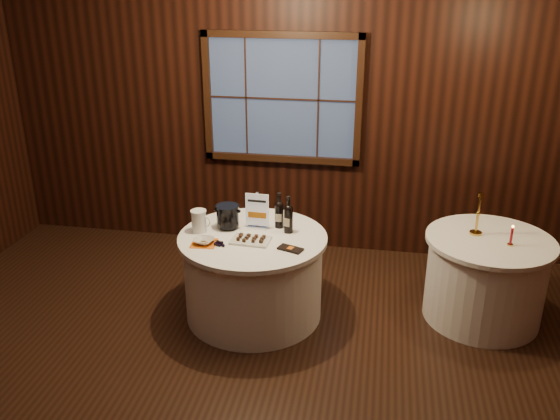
% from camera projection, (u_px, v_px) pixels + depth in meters
% --- Properties ---
extents(ground, '(6.00, 6.00, 0.00)m').
position_uv_depth(ground, '(226.00, 384.00, 4.44)').
color(ground, black).
rests_on(ground, ground).
extents(back_wall, '(6.00, 0.10, 3.00)m').
position_uv_depth(back_wall, '(282.00, 108.00, 6.12)').
color(back_wall, black).
rests_on(back_wall, ground).
extents(main_table, '(1.28, 1.28, 0.77)m').
position_uv_depth(main_table, '(253.00, 275.00, 5.21)').
color(main_table, white).
rests_on(main_table, ground).
extents(side_table, '(1.08, 1.08, 0.77)m').
position_uv_depth(side_table, '(485.00, 278.00, 5.16)').
color(side_table, white).
rests_on(side_table, ground).
extents(sign_stand, '(0.21, 0.11, 0.33)m').
position_uv_depth(sign_stand, '(257.00, 216.00, 5.17)').
color(sign_stand, silver).
rests_on(sign_stand, main_table).
extents(port_bottle_left, '(0.08, 0.08, 0.32)m').
position_uv_depth(port_bottle_left, '(279.00, 213.00, 5.18)').
color(port_bottle_left, black).
rests_on(port_bottle_left, main_table).
extents(port_bottle_right, '(0.08, 0.09, 0.33)m').
position_uv_depth(port_bottle_right, '(288.00, 217.00, 5.08)').
color(port_bottle_right, black).
rests_on(port_bottle_right, main_table).
extents(ice_bucket, '(0.21, 0.21, 0.21)m').
position_uv_depth(ice_bucket, '(228.00, 216.00, 5.17)').
color(ice_bucket, black).
rests_on(ice_bucket, main_table).
extents(chocolate_plate, '(0.33, 0.23, 0.05)m').
position_uv_depth(chocolate_plate, '(251.00, 239.00, 4.95)').
color(chocolate_plate, silver).
rests_on(chocolate_plate, main_table).
extents(chocolate_box, '(0.22, 0.16, 0.02)m').
position_uv_depth(chocolate_box, '(290.00, 249.00, 4.81)').
color(chocolate_box, black).
rests_on(chocolate_box, main_table).
extents(grape_bunch, '(0.16, 0.10, 0.04)m').
position_uv_depth(grape_bunch, '(220.00, 243.00, 4.89)').
color(grape_bunch, black).
rests_on(grape_bunch, main_table).
extents(glass_pitcher, '(0.18, 0.14, 0.20)m').
position_uv_depth(glass_pitcher, '(199.00, 221.00, 5.11)').
color(glass_pitcher, white).
rests_on(glass_pitcher, main_table).
extents(orange_napkin, '(0.22, 0.22, 0.00)m').
position_uv_depth(orange_napkin, '(204.00, 243.00, 4.92)').
color(orange_napkin, orange).
rests_on(orange_napkin, main_table).
extents(cracker_bowl, '(0.19, 0.19, 0.04)m').
position_uv_depth(cracker_bowl, '(204.00, 241.00, 4.91)').
color(cracker_bowl, silver).
rests_on(cracker_bowl, orange_napkin).
extents(brass_candlestick, '(0.11, 0.11, 0.37)m').
position_uv_depth(brass_candlestick, '(477.00, 219.00, 5.05)').
color(brass_candlestick, gold).
rests_on(brass_candlestick, side_table).
extents(red_candle, '(0.05, 0.05, 0.18)m').
position_uv_depth(red_candle, '(511.00, 237.00, 4.86)').
color(red_candle, gold).
rests_on(red_candle, side_table).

